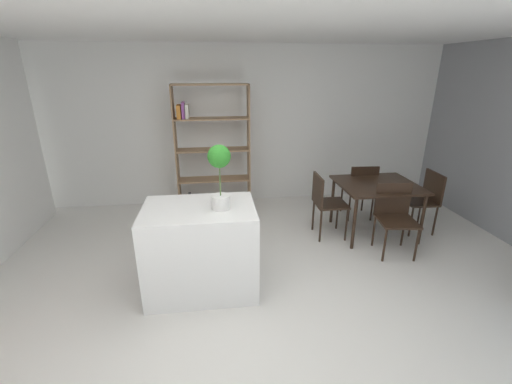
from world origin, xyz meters
TOP-DOWN VIEW (x-y plane):
  - ground_plane at (0.00, 0.00)m, footprint 9.93×9.93m
  - ceiling_slab at (0.00, 0.00)m, footprint 7.21×5.94m
  - back_partition at (0.00, 2.94)m, footprint 7.21×0.06m
  - kitchen_island at (-0.51, 0.38)m, footprint 1.12×0.78m
  - potted_plant_on_island at (-0.28, 0.33)m, footprint 0.22×0.22m
  - open_bookshelf at (-0.41, 2.56)m, footprint 1.17×0.31m
  - dining_table at (1.88, 1.37)m, footprint 1.05×0.93m
  - dining_chair_near at (1.89, 0.88)m, footprint 0.50×0.50m
  - dining_chair_window_side at (2.61, 1.37)m, footprint 0.43×0.47m
  - dining_chair_island_side at (1.14, 1.37)m, footprint 0.43×0.44m
  - dining_chair_far at (1.87, 1.87)m, footprint 0.44×0.47m

SIDE VIEW (x-z plane):
  - ground_plane at x=0.00m, z-range 0.00..0.00m
  - kitchen_island at x=-0.51m, z-range 0.00..0.93m
  - dining_chair_near at x=1.89m, z-range 0.09..0.96m
  - dining_chair_window_side at x=2.61m, z-range 0.09..0.96m
  - dining_chair_far at x=1.87m, z-range 0.09..0.96m
  - dining_chair_island_side at x=1.14m, z-range 0.10..0.98m
  - dining_table at x=1.88m, z-range 0.30..1.03m
  - open_bookshelf at x=-0.41m, z-range 0.01..2.02m
  - back_partition at x=0.00m, z-range 0.00..2.60m
  - potted_plant_on_island at x=-0.28m, z-range 1.00..1.63m
  - ceiling_slab at x=0.00m, z-range 2.60..2.66m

